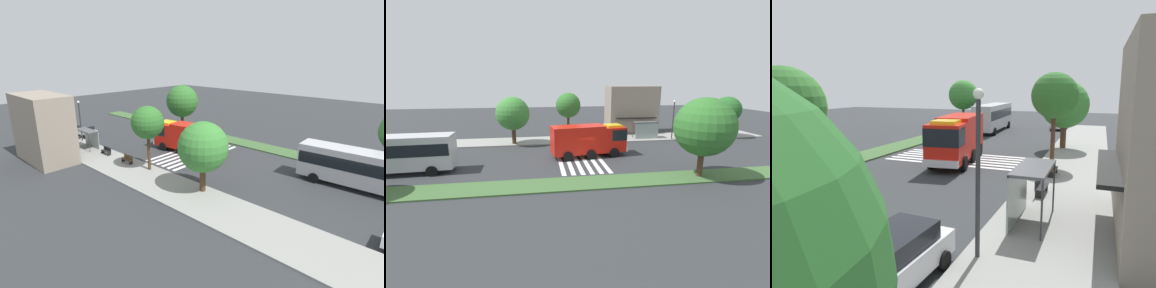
% 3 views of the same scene
% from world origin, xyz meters
% --- Properties ---
extents(ground_plane, '(120.00, 120.00, 0.00)m').
position_xyz_m(ground_plane, '(0.00, 0.00, 0.00)').
color(ground_plane, '#2D3033').
extents(sidewalk, '(60.00, 5.04, 0.14)m').
position_xyz_m(sidewalk, '(0.00, 8.97, 0.07)').
color(sidewalk, gray).
rests_on(sidewalk, ground_plane).
extents(median_strip, '(60.00, 3.00, 0.14)m').
position_xyz_m(median_strip, '(0.00, -7.95, 0.07)').
color(median_strip, '#3D6033').
rests_on(median_strip, ground_plane).
extents(crosswalk, '(4.95, 11.61, 0.01)m').
position_xyz_m(crosswalk, '(-0.43, 0.00, 0.01)').
color(crosswalk, silver).
rests_on(crosswalk, ground_plane).
extents(fire_truck, '(9.02, 3.74, 3.65)m').
position_xyz_m(fire_truck, '(0.99, 0.28, 2.07)').
color(fire_truck, red).
rests_on(fire_truck, ground_plane).
extents(parked_car_mid, '(4.87, 2.27, 1.70)m').
position_xyz_m(parked_car_mid, '(17.27, 5.25, 0.88)').
color(parked_car_mid, silver).
rests_on(parked_car_mid, ground_plane).
extents(transit_bus, '(11.88, 3.27, 3.66)m').
position_xyz_m(transit_bus, '(-18.97, -2.90, 2.16)').
color(transit_bus, '#B2B2B7').
rests_on(transit_bus, ground_plane).
extents(bus_stop_shelter, '(3.50, 1.40, 2.46)m').
position_xyz_m(bus_stop_shelter, '(11.08, 7.88, 1.89)').
color(bus_stop_shelter, '#4C4C51').
rests_on(bus_stop_shelter, sidewalk).
extents(bench_near_shelter, '(1.60, 0.50, 0.90)m').
position_xyz_m(bench_near_shelter, '(7.08, 7.89, 0.59)').
color(bench_near_shelter, black).
rests_on(bench_near_shelter, sidewalk).
extents(bench_west_of_shelter, '(1.60, 0.50, 0.90)m').
position_xyz_m(bench_west_of_shelter, '(2.66, 7.89, 0.59)').
color(bench_west_of_shelter, '#4C3823').
rests_on(bench_west_of_shelter, sidewalk).
extents(street_lamp, '(0.36, 0.36, 5.72)m').
position_xyz_m(street_lamp, '(14.82, 7.05, 3.55)').
color(street_lamp, '#2D2D30').
rests_on(street_lamp, sidewalk).
extents(storefront_building, '(8.26, 4.93, 7.75)m').
position_xyz_m(storefront_building, '(10.69, 13.55, 3.87)').
color(storefront_building, gray).
rests_on(storefront_building, ground_plane).
extents(sidewalk_tree_far_west, '(4.51, 4.51, 6.42)m').
position_xyz_m(sidewalk_tree_far_west, '(-8.30, 7.45, 4.28)').
color(sidewalk_tree_far_west, '#47301E').
rests_on(sidewalk_tree_far_west, sidewalk).
extents(sidewalk_tree_west, '(3.44, 3.44, 6.89)m').
position_xyz_m(sidewalk_tree_west, '(-0.74, 7.45, 5.28)').
color(sidewalk_tree_west, '#47301E').
rests_on(sidewalk_tree_west, sidewalk).
extents(sidewalk_tree_center, '(4.03, 4.03, 6.15)m').
position_xyz_m(sidewalk_tree_center, '(23.79, 7.45, 4.25)').
color(sidewalk_tree_center, '#47301E').
rests_on(sidewalk_tree_center, sidewalk).
extents(median_tree_west, '(5.19, 5.19, 7.12)m').
position_xyz_m(median_tree_west, '(9.48, -7.95, 4.65)').
color(median_tree_west, '#47301E').
rests_on(median_tree_west, median_strip).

